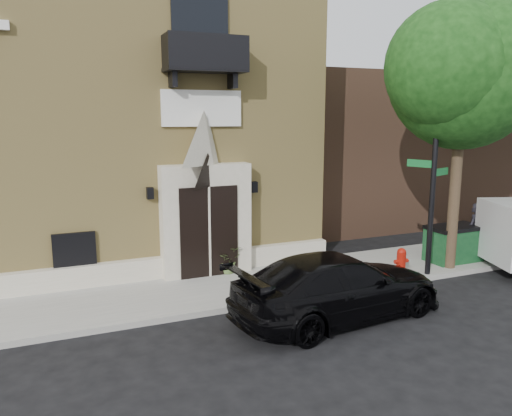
{
  "coord_description": "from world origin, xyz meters",
  "views": [
    {
      "loc": [
        -5.11,
        -10.75,
        4.7
      ],
      "look_at": [
        0.25,
        2.0,
        2.13
      ],
      "focal_mm": 35.0,
      "sensor_mm": 36.0,
      "label": 1
    }
  ],
  "objects_px": {
    "black_sedan": "(338,286)",
    "fire_hydrant": "(401,262)",
    "dumpster": "(454,243)",
    "street_sign": "(433,176)",
    "pedestrian_near": "(474,231)"
  },
  "relations": [
    {
      "from": "black_sedan",
      "to": "fire_hydrant",
      "type": "bearing_deg",
      "value": -69.0
    },
    {
      "from": "fire_hydrant",
      "to": "black_sedan",
      "type": "bearing_deg",
      "value": -152.11
    },
    {
      "from": "dumpster",
      "to": "black_sedan",
      "type": "bearing_deg",
      "value": -159.29
    },
    {
      "from": "street_sign",
      "to": "fire_hydrant",
      "type": "xyz_separation_m",
      "value": [
        -0.79,
        0.21,
        -2.49
      ]
    },
    {
      "from": "dumpster",
      "to": "pedestrian_near",
      "type": "xyz_separation_m",
      "value": [
        0.82,
        0.02,
        0.32
      ]
    },
    {
      "from": "street_sign",
      "to": "pedestrian_near",
      "type": "bearing_deg",
      "value": -4.33
    },
    {
      "from": "dumpster",
      "to": "pedestrian_near",
      "type": "distance_m",
      "value": 0.88
    },
    {
      "from": "black_sedan",
      "to": "pedestrian_near",
      "type": "xyz_separation_m",
      "value": [
        6.45,
        2.2,
        0.28
      ]
    },
    {
      "from": "black_sedan",
      "to": "pedestrian_near",
      "type": "distance_m",
      "value": 6.82
    },
    {
      "from": "dumpster",
      "to": "fire_hydrant",
      "type": "bearing_deg",
      "value": -168.87
    },
    {
      "from": "black_sedan",
      "to": "pedestrian_near",
      "type": "relative_size",
      "value": 2.95
    },
    {
      "from": "black_sedan",
      "to": "street_sign",
      "type": "distance_m",
      "value": 4.79
    },
    {
      "from": "fire_hydrant",
      "to": "dumpster",
      "type": "xyz_separation_m",
      "value": [
        2.46,
        0.51,
        0.19
      ]
    },
    {
      "from": "dumpster",
      "to": "pedestrian_near",
      "type": "relative_size",
      "value": 0.97
    },
    {
      "from": "fire_hydrant",
      "to": "pedestrian_near",
      "type": "distance_m",
      "value": 3.36
    }
  ]
}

